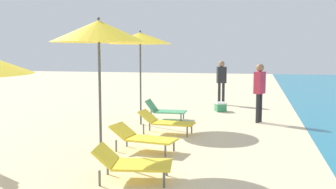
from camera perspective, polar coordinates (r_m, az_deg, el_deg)
name	(u,v)px	position (r m, az deg, el deg)	size (l,w,h in m)	color
umbrella_third	(99,32)	(7.55, -10.06, 9.02)	(1.82, 1.82, 2.78)	#4C4C51
lounger_third_shoreside	(143,137)	(8.45, -3.69, -6.22)	(1.47, 0.79, 0.56)	yellow
lounger_third_inland	(132,162)	(6.60, -5.31, -9.80)	(1.35, 0.89, 0.58)	yellow
umbrella_farthest	(140,38)	(11.38, -4.07, 8.14)	(1.84, 1.84, 2.74)	#4C4C51
lounger_farthest_shoreside	(165,110)	(12.28, -0.51, -2.27)	(1.26, 0.67, 0.63)	#4CA572
lounger_farthest_inland	(166,122)	(10.21, -0.32, -3.96)	(1.47, 0.67, 0.59)	yellow
person_walking_near	(260,87)	(12.03, 13.19, 1.13)	(0.36, 0.42, 1.78)	#262628
person_walking_mid	(221,78)	(15.87, 7.80, 2.42)	(0.41, 0.33, 1.77)	#262628
cooler_box	(220,107)	(14.15, 7.65, -1.79)	(0.48, 0.55, 0.33)	#338C59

